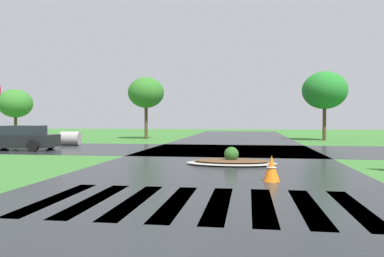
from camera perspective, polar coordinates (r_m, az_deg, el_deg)
asphalt_roadway at (r=13.55m, az=3.91°, el=-5.99°), size 9.44×80.00×0.01m
asphalt_cross_road at (r=21.51m, az=5.60°, el=-3.22°), size 90.00×8.50×0.01m
crosswalk_stripes at (r=8.11m, az=0.76°, el=-11.08°), size 6.75×3.49×0.01m
median_island at (r=14.77m, az=5.93°, el=-4.89°), size 3.50×1.90×0.68m
car_blue_compact at (r=23.53m, az=-24.52°, el=-1.38°), size 4.29×2.31×1.38m
drainage_pipe_stack at (r=26.48m, az=-17.74°, el=-1.42°), size 1.31×1.02×0.91m
traffic_cone at (r=10.98m, az=11.84°, el=-5.93°), size 0.47×0.47×0.73m
background_treeline at (r=32.34m, az=17.26°, el=4.78°), size 46.74×5.81×5.57m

